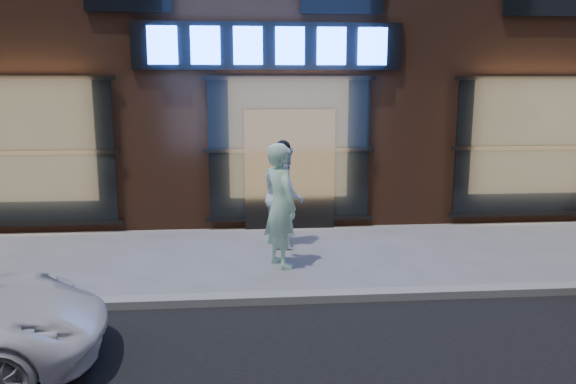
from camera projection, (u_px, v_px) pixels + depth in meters
name	position (u px, v px, depth m)	size (l,w,h in m)	color
ground	(315.00, 301.00, 7.59)	(90.00, 90.00, 0.00)	slate
curb	(315.00, 297.00, 7.57)	(60.00, 0.25, 0.12)	gray
man_bowtie	(280.00, 206.00, 8.88)	(0.72, 0.48, 1.99)	#B8F1C9
man_cap	(283.00, 195.00, 10.13)	(0.89, 0.69, 1.82)	white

